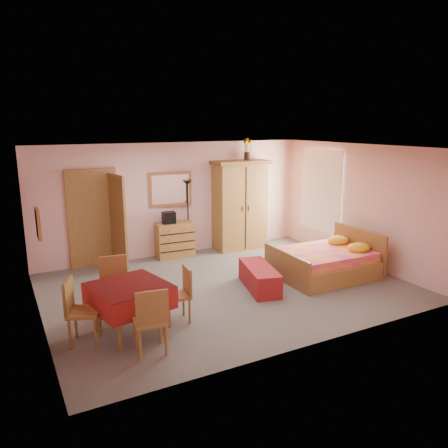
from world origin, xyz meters
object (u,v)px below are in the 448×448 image
dining_table (130,309)px  chair_south (150,319)px  chair_north (116,288)px  bench (259,277)px  chair_west (84,311)px  wall_mirror (170,189)px  floor_lamp (188,217)px  stereo (169,218)px  wardrobe (240,205)px  chest_of_drawers (175,240)px  sunflower_vase (247,149)px  chair_east (176,295)px  bed (324,255)px

dining_table → chair_south: (0.08, -0.67, 0.10)m
chair_north → bench: bearing=-172.9°
chair_west → wall_mirror: bearing=164.9°
wall_mirror → chair_south: wall_mirror is taller
floor_lamp → dining_table: (-2.37, -3.32, -0.50)m
floor_lamp → chair_west: size_ratio=1.84×
wall_mirror → chair_north: size_ratio=1.05×
wall_mirror → floor_lamp: wall_mirror is taller
stereo → bench: stereo is taller
chair_south → chair_north: size_ratio=0.98×
wardrobe → chair_south: (-3.59, -3.83, -0.61)m
chest_of_drawers → chair_south: size_ratio=0.90×
wardrobe → sunflower_vase: (0.23, 0.07, 1.34)m
floor_lamp → chair_west: 4.50m
wall_mirror → chair_east: size_ratio=1.16×
chest_of_drawers → dining_table: 3.76m
dining_table → chair_south: 0.68m
bench → chest_of_drawers: bearing=104.0°
bed → chair_east: bearing=-169.2°
bench → wardrobe: bearing=67.9°
bench → chair_north: 2.69m
chair_south → wall_mirror: bearing=72.5°
bench → chair_north: (-2.68, 0.01, 0.27)m
chest_of_drawers → sunflower_vase: 2.78m
floor_lamp → sunflower_vase: bearing=-3.4°
chest_of_drawers → dining_table: (-1.98, -3.20, -0.03)m
bed → chair_east: 3.44m
chair_south → wardrobe: bearing=54.3°
floor_lamp → chair_south: 4.62m
wardrobe → chair_west: size_ratio=2.28×
chair_west → wardrobe: bearing=148.7°
wardrobe → wall_mirror: bearing=172.1°
chair_south → bed: bearing=24.5°
chair_north → chair_west: chair_north is taller
sunflower_vase → floor_lamp: bearing=176.6°
chest_of_drawers → bed: size_ratio=0.45×
chair_north → chair_east: (0.79, -0.59, -0.05)m
bed → dining_table: size_ratio=1.88×
wardrobe → bench: size_ratio=1.69×
wall_mirror → sunflower_vase: sunflower_vase is taller
sunflower_vase → stereo: bearing=-179.1°
sunflower_vase → chair_south: (-3.82, -3.90, -1.94)m
bed → bench: 1.53m
chest_of_drawers → stereo: bearing=-173.8°
stereo → wardrobe: (1.83, -0.03, 0.14)m
bench → chair_north: chair_north is taller
floor_lamp → bed: size_ratio=0.92×
bench → dining_table: (-2.63, -0.61, 0.16)m
wall_mirror → bed: 3.73m
chair_north → stereo: bearing=-118.9°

